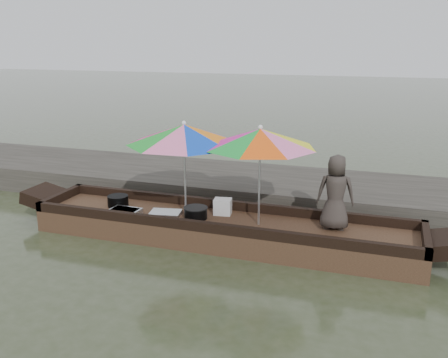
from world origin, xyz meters
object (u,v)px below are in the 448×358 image
(umbrella_bow, at_px, (185,170))
(vendor, at_px, (336,192))
(boat_hull, at_px, (222,230))
(umbrella_stern, at_px, (259,176))
(supply_bag, at_px, (223,207))
(charcoal_grill, at_px, (196,213))
(cooking_pot, at_px, (118,201))
(tray_crayfish, at_px, (125,212))
(tray_scallop, at_px, (165,213))

(umbrella_bow, bearing_deg, vendor, 4.74)
(boat_hull, height_order, vendor, vendor)
(boat_hull, xyz_separation_m, umbrella_stern, (0.60, 0.00, 0.95))
(supply_bag, xyz_separation_m, umbrella_stern, (0.68, -0.27, 0.65))
(charcoal_grill, bearing_deg, umbrella_bow, 162.32)
(umbrella_stern, bearing_deg, charcoal_grill, -176.45)
(vendor, bearing_deg, umbrella_bow, -0.77)
(supply_bag, bearing_deg, umbrella_stern, -21.69)
(boat_hull, relative_size, cooking_pot, 17.41)
(cooking_pot, bearing_deg, vendor, 1.77)
(umbrella_stern, bearing_deg, vendor, 9.82)
(vendor, height_order, umbrella_bow, umbrella_bow)
(cooking_pot, relative_size, umbrella_stern, 0.21)
(boat_hull, relative_size, umbrella_bow, 3.38)
(vendor, bearing_deg, boat_hull, 0.93)
(tray_crayfish, xyz_separation_m, umbrella_bow, (0.97, 0.27, 0.73))
(boat_hull, relative_size, vendor, 5.34)
(boat_hull, distance_m, charcoal_grill, 0.50)
(cooking_pot, height_order, tray_crayfish, cooking_pot)
(cooking_pot, bearing_deg, tray_crayfish, -47.21)
(cooking_pot, xyz_separation_m, umbrella_stern, (2.52, -0.08, 0.68))
(cooking_pot, xyz_separation_m, umbrella_bow, (1.30, -0.08, 0.68))
(cooking_pot, relative_size, vendor, 0.31)
(charcoal_grill, xyz_separation_m, supply_bag, (0.34, 0.33, 0.04))
(cooking_pot, bearing_deg, supply_bag, 5.85)
(supply_bag, bearing_deg, umbrella_bow, -153.45)
(umbrella_bow, bearing_deg, supply_bag, 26.55)
(vendor, distance_m, umbrella_bow, 2.36)
(charcoal_grill, bearing_deg, supply_bag, 44.28)
(boat_hull, xyz_separation_m, tray_crayfish, (-1.59, -0.27, 0.22))
(tray_scallop, relative_size, umbrella_bow, 0.27)
(tray_scallop, distance_m, vendor, 2.74)
(tray_scallop, xyz_separation_m, umbrella_bow, (0.33, 0.08, 0.74))
(cooking_pot, distance_m, tray_crayfish, 0.48)
(charcoal_grill, bearing_deg, cooking_pot, 174.44)
(charcoal_grill, distance_m, umbrella_bow, 0.72)
(tray_scallop, relative_size, umbrella_stern, 0.29)
(charcoal_grill, xyz_separation_m, umbrella_bow, (-0.20, 0.06, 0.69))
(charcoal_grill, bearing_deg, tray_crayfish, -170.04)
(boat_hull, bearing_deg, charcoal_grill, -171.47)
(tray_scallop, distance_m, charcoal_grill, 0.53)
(supply_bag, bearing_deg, vendor, -2.41)
(charcoal_grill, distance_m, supply_bag, 0.48)
(tray_crayfish, distance_m, vendor, 3.39)
(boat_hull, distance_m, tray_scallop, 0.97)
(tray_scallop, bearing_deg, umbrella_stern, 2.91)
(boat_hull, bearing_deg, umbrella_bow, 180.00)
(cooking_pot, distance_m, tray_scallop, 0.98)
(boat_hull, bearing_deg, cooking_pot, 177.55)
(tray_scallop, relative_size, charcoal_grill, 1.35)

